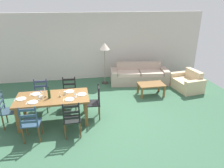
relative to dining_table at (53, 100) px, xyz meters
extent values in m
cube|color=#366045|center=(1.33, 0.08, -0.67)|extent=(9.60, 9.60, 0.02)
cube|color=beige|center=(1.33, 3.38, 0.69)|extent=(9.60, 0.16, 2.70)
cube|color=brown|center=(0.00, 0.00, 0.06)|extent=(1.90, 0.96, 0.05)
cube|color=brown|center=(-0.85, -0.38, -0.31)|extent=(0.08, 0.08, 0.70)
cube|color=brown|center=(0.85, -0.38, -0.31)|extent=(0.08, 0.08, 0.70)
cube|color=brown|center=(-0.85, 0.38, -0.31)|extent=(0.08, 0.08, 0.70)
cube|color=brown|center=(0.85, 0.38, -0.31)|extent=(0.08, 0.08, 0.70)
cube|color=#2B465D|center=(-0.46, -0.72, -0.22)|extent=(0.44, 0.42, 0.03)
cylinder|color=brown|center=(-0.63, -0.54, -0.45)|extent=(0.04, 0.04, 0.43)
cylinder|color=brown|center=(-0.27, -0.55, -0.45)|extent=(0.04, 0.04, 0.43)
cylinder|color=brown|center=(-0.65, -0.88, -0.45)|extent=(0.04, 0.04, 0.43)
cylinder|color=brown|center=(-0.29, -0.89, -0.45)|extent=(0.04, 0.04, 0.43)
cylinder|color=#2B465D|center=(-0.65, -0.88, 0.05)|extent=(0.04, 0.04, 0.50)
cylinder|color=#2B465D|center=(-0.29, -0.89, 0.05)|extent=(0.04, 0.04, 0.50)
cube|color=#2B465D|center=(-0.47, -0.89, -0.08)|extent=(0.38, 0.04, 0.06)
cube|color=#2B465D|center=(-0.47, -0.89, 0.07)|extent=(0.38, 0.04, 0.06)
cube|color=#2B465D|center=(-0.47, -0.89, 0.22)|extent=(0.38, 0.04, 0.06)
cube|color=black|center=(0.49, -0.72, -0.22)|extent=(0.42, 0.41, 0.03)
cylinder|color=brown|center=(0.31, -0.56, -0.45)|extent=(0.04, 0.04, 0.43)
cylinder|color=brown|center=(0.67, -0.55, -0.45)|extent=(0.04, 0.04, 0.43)
cylinder|color=brown|center=(0.31, -0.90, -0.45)|extent=(0.04, 0.04, 0.43)
cylinder|color=brown|center=(0.67, -0.89, -0.45)|extent=(0.04, 0.04, 0.43)
cylinder|color=black|center=(0.31, -0.90, 0.05)|extent=(0.04, 0.04, 0.50)
cylinder|color=black|center=(0.67, -0.89, 0.05)|extent=(0.04, 0.04, 0.50)
cube|color=black|center=(0.49, -0.89, -0.08)|extent=(0.38, 0.03, 0.06)
cube|color=black|center=(0.49, -0.89, 0.07)|extent=(0.38, 0.03, 0.06)
cube|color=black|center=(0.49, -0.89, 0.22)|extent=(0.38, 0.03, 0.06)
cube|color=navy|center=(-0.42, 0.69, -0.22)|extent=(0.44, 0.42, 0.03)
cylinder|color=brown|center=(-0.25, 0.52, -0.45)|extent=(0.04, 0.04, 0.43)
cylinder|color=brown|center=(-0.61, 0.53, -0.45)|extent=(0.04, 0.04, 0.43)
cylinder|color=brown|center=(-0.23, 0.86, -0.45)|extent=(0.04, 0.04, 0.43)
cylinder|color=brown|center=(-0.59, 0.87, -0.45)|extent=(0.04, 0.04, 0.43)
cylinder|color=navy|center=(-0.23, 0.86, 0.05)|extent=(0.04, 0.04, 0.50)
cylinder|color=navy|center=(-0.59, 0.87, 0.05)|extent=(0.04, 0.04, 0.50)
cube|color=navy|center=(-0.41, 0.86, -0.08)|extent=(0.38, 0.04, 0.06)
cube|color=navy|center=(-0.41, 0.86, 0.07)|extent=(0.38, 0.04, 0.06)
cube|color=navy|center=(-0.41, 0.86, 0.22)|extent=(0.38, 0.04, 0.06)
cube|color=black|center=(0.42, 0.72, -0.22)|extent=(0.45, 0.43, 0.03)
cylinder|color=brown|center=(0.59, 0.54, -0.45)|extent=(0.04, 0.04, 0.43)
cylinder|color=brown|center=(0.23, 0.57, -0.45)|extent=(0.04, 0.04, 0.43)
cylinder|color=brown|center=(0.61, 0.88, -0.45)|extent=(0.04, 0.04, 0.43)
cylinder|color=brown|center=(0.25, 0.90, -0.45)|extent=(0.04, 0.04, 0.43)
cylinder|color=black|center=(0.61, 0.88, 0.05)|extent=(0.04, 0.04, 0.50)
cylinder|color=black|center=(0.25, 0.90, 0.05)|extent=(0.04, 0.04, 0.50)
cube|color=black|center=(0.43, 0.89, -0.08)|extent=(0.38, 0.05, 0.06)
cube|color=black|center=(0.43, 0.89, 0.07)|extent=(0.38, 0.05, 0.06)
cube|color=black|center=(0.43, 0.89, 0.22)|extent=(0.38, 0.05, 0.06)
cube|color=#2F4554|center=(-1.10, -0.01, -0.22)|extent=(0.42, 0.43, 0.03)
cylinder|color=brown|center=(-0.94, 0.17, -0.45)|extent=(0.04, 0.04, 0.43)
cylinder|color=brown|center=(-0.92, -0.19, -0.45)|extent=(0.04, 0.04, 0.43)
cylinder|color=brown|center=(-1.28, 0.16, -0.45)|extent=(0.04, 0.04, 0.43)
cylinder|color=brown|center=(-1.26, -0.20, -0.45)|extent=(0.04, 0.04, 0.43)
cylinder|color=#2F4554|center=(-1.28, 0.16, 0.05)|extent=(0.04, 0.04, 0.50)
cube|color=#2F4554|center=(-1.27, -0.02, -0.08)|extent=(0.04, 0.38, 0.06)
cube|color=#2F4554|center=(-1.27, -0.02, 0.07)|extent=(0.04, 0.38, 0.06)
cube|color=#2F4554|center=(-1.27, -0.02, 0.22)|extent=(0.04, 0.38, 0.06)
cube|color=black|center=(1.07, 0.03, -0.22)|extent=(0.43, 0.45, 0.03)
cylinder|color=brown|center=(0.89, -0.14, -0.45)|extent=(0.04, 0.04, 0.43)
cylinder|color=brown|center=(0.91, 0.22, -0.45)|extent=(0.04, 0.04, 0.43)
cylinder|color=brown|center=(1.23, -0.16, -0.45)|extent=(0.04, 0.04, 0.43)
cylinder|color=brown|center=(1.25, 0.20, -0.45)|extent=(0.04, 0.04, 0.43)
cylinder|color=black|center=(1.23, -0.16, 0.05)|extent=(0.04, 0.04, 0.50)
cylinder|color=black|center=(1.25, 0.20, 0.05)|extent=(0.04, 0.04, 0.50)
cube|color=black|center=(1.24, 0.02, -0.08)|extent=(0.05, 0.38, 0.06)
cube|color=black|center=(1.24, 0.02, 0.07)|extent=(0.05, 0.38, 0.06)
cube|color=black|center=(1.24, 0.02, 0.22)|extent=(0.05, 0.38, 0.06)
cylinder|color=white|center=(-0.45, -0.25, 0.10)|extent=(0.24, 0.24, 0.02)
cube|color=silver|center=(-0.60, -0.25, 0.09)|extent=(0.03, 0.17, 0.01)
cylinder|color=white|center=(0.45, -0.25, 0.10)|extent=(0.24, 0.24, 0.02)
cube|color=silver|center=(0.30, -0.25, 0.09)|extent=(0.03, 0.17, 0.01)
cylinder|color=white|center=(-0.45, 0.25, 0.10)|extent=(0.24, 0.24, 0.02)
cube|color=silver|center=(-0.60, 0.25, 0.09)|extent=(0.02, 0.17, 0.01)
cylinder|color=white|center=(0.45, 0.25, 0.10)|extent=(0.24, 0.24, 0.02)
cube|color=silver|center=(0.30, 0.25, 0.09)|extent=(0.02, 0.17, 0.01)
cylinder|color=white|center=(-0.78, 0.00, 0.10)|extent=(0.24, 0.24, 0.02)
cube|color=silver|center=(-0.93, 0.00, 0.09)|extent=(0.03, 0.17, 0.01)
cylinder|color=white|center=(0.78, 0.00, 0.10)|extent=(0.24, 0.24, 0.02)
cube|color=silver|center=(0.63, 0.00, 0.09)|extent=(0.02, 0.17, 0.01)
cylinder|color=#143819|center=(-0.07, -0.06, 0.20)|extent=(0.07, 0.07, 0.22)
cylinder|color=#143819|center=(-0.07, -0.06, 0.35)|extent=(0.02, 0.02, 0.08)
cylinder|color=black|center=(-0.07, -0.06, 0.39)|extent=(0.03, 0.03, 0.02)
cylinder|color=white|center=(-0.32, -0.12, 0.09)|extent=(0.06, 0.06, 0.01)
cylinder|color=white|center=(-0.32, -0.12, 0.13)|extent=(0.01, 0.01, 0.07)
cone|color=white|center=(-0.32, -0.12, 0.21)|extent=(0.06, 0.06, 0.08)
cylinder|color=white|center=(0.60, -0.13, 0.09)|extent=(0.06, 0.06, 0.01)
cylinder|color=white|center=(0.60, -0.13, 0.13)|extent=(0.01, 0.01, 0.07)
cone|color=white|center=(0.60, -0.13, 0.21)|extent=(0.06, 0.06, 0.08)
cylinder|color=white|center=(-0.29, 0.15, 0.09)|extent=(0.06, 0.06, 0.01)
cylinder|color=white|center=(-0.29, 0.15, 0.13)|extent=(0.01, 0.01, 0.07)
cone|color=white|center=(-0.29, 0.15, 0.21)|extent=(0.06, 0.06, 0.08)
cylinder|color=beige|center=(0.33, 0.10, 0.13)|extent=(0.07, 0.07, 0.09)
cylinder|color=beige|center=(-0.27, -0.05, 0.13)|extent=(0.07, 0.07, 0.09)
cylinder|color=#998C66|center=(-0.18, 0.02, 0.11)|extent=(0.05, 0.05, 0.04)
cylinder|color=white|center=(-0.18, 0.02, 0.25)|extent=(0.02, 0.02, 0.24)
cylinder|color=#998C66|center=(0.20, -0.04, 0.11)|extent=(0.05, 0.05, 0.04)
cylinder|color=white|center=(0.20, -0.04, 0.18)|extent=(0.02, 0.02, 0.10)
cube|color=tan|center=(3.15, 2.33, -0.46)|extent=(1.89, 1.03, 0.40)
cube|color=tan|center=(3.19, 2.63, -0.26)|extent=(1.81, 0.43, 0.80)
cube|color=tan|center=(4.16, 2.20, -0.37)|extent=(0.34, 0.82, 0.58)
cube|color=tan|center=(2.14, 2.47, -0.37)|extent=(0.34, 0.82, 0.58)
cube|color=beige|center=(3.59, 2.22, -0.20)|extent=(0.94, 0.75, 0.12)
cube|color=beige|center=(2.70, 2.34, -0.20)|extent=(0.94, 0.75, 0.12)
cube|color=brown|center=(3.22, 1.18, -0.26)|extent=(0.90, 0.56, 0.04)
cube|color=brown|center=(2.82, 0.95, -0.47)|extent=(0.06, 0.06, 0.38)
cube|color=brown|center=(3.62, 0.95, -0.47)|extent=(0.06, 0.06, 0.38)
cube|color=brown|center=(2.82, 1.41, -0.47)|extent=(0.06, 0.06, 0.38)
cube|color=brown|center=(3.62, 1.41, -0.47)|extent=(0.06, 0.06, 0.38)
cube|color=beige|center=(4.70, 1.43, -0.47)|extent=(0.90, 0.90, 0.38)
cube|color=beige|center=(5.00, 1.47, -0.30)|extent=(0.30, 0.82, 0.72)
cube|color=beige|center=(4.77, 0.95, -0.40)|extent=(0.82, 0.28, 0.52)
cube|color=beige|center=(4.64, 1.92, -0.40)|extent=(0.82, 0.28, 0.52)
cylinder|color=#332D28|center=(1.80, 2.58, -0.65)|extent=(0.28, 0.28, 0.03)
cylinder|color=gray|center=(1.80, 2.58, 0.04)|extent=(0.03, 0.03, 1.35)
cone|color=beige|center=(1.80, 2.58, 0.85)|extent=(0.40, 0.40, 0.26)
camera|label=1|loc=(0.65, -5.20, 2.47)|focal=33.44mm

